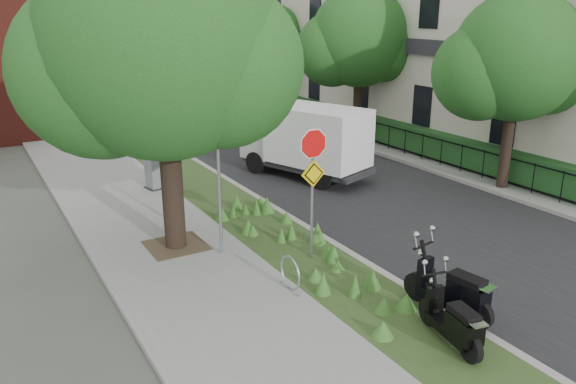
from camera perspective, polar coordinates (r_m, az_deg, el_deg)
name	(u,v)px	position (r m, az deg, el deg)	size (l,w,h in m)	color
ground	(373,257)	(13.91, 8.62, -6.50)	(120.00, 120.00, 0.00)	#4C5147
sidewalk_near	(100,178)	(20.89, -18.58, 1.39)	(3.50, 60.00, 0.12)	gray
verge	(174,167)	(21.57, -11.46, 2.50)	(2.00, 60.00, 0.12)	#2A471E
kerb_near	(199,163)	(21.90, -9.00, 2.89)	(0.20, 60.00, 0.13)	#9E9991
road	(278,154)	(23.36, -0.99, 3.93)	(7.00, 60.00, 0.01)	black
kerb_far	(347,142)	(25.20, 5.99, 5.04)	(0.20, 60.00, 0.13)	#9E9991
footpath_far	(377,138)	(26.22, 9.00, 5.42)	(3.20, 60.00, 0.12)	gray
street_tree_main	(159,53)	(13.25, -12.99, 13.59)	(6.21, 5.54, 7.66)	black
bare_post	(219,174)	(13.05, -7.04, 1.83)	(0.08, 0.08, 4.00)	#A5A8AD
bike_hoop	(290,273)	(11.85, 0.23, -8.22)	(0.06, 0.78, 0.77)	#A5A8AD
sign_assembly	(313,167)	(12.77, 2.56, 2.56)	(0.94, 0.08, 3.22)	#A5A8AD
fence_far	(360,127)	(25.48, 7.31, 6.53)	(0.04, 24.00, 1.00)	black
hedge_far	(372,126)	(25.91, 8.55, 6.67)	(1.00, 24.00, 1.10)	#194820
terrace_houses	(437,44)	(27.85, 14.86, 14.32)	(7.40, 26.40, 8.20)	beige
far_tree_a	(514,63)	(19.18, 21.99, 12.03)	(4.60, 4.10, 6.22)	black
far_tree_b	(358,42)	(24.89, 7.10, 14.86)	(4.83, 4.31, 6.56)	black
far_tree_c	(268,43)	(31.64, -2.00, 14.92)	(4.37, 3.89, 5.93)	black
scooter_near	(456,327)	(10.37, 16.72, -13.03)	(0.57, 1.75, 0.84)	black
scooter_far	(457,296)	(11.25, 16.77, -10.10)	(0.61, 1.98, 0.95)	black
box_truck	(307,138)	(19.78, 1.98, 5.48)	(3.31, 5.11, 2.16)	#262628
utility_cabinet	(159,170)	(18.90, -12.95, 2.18)	(1.01, 0.78, 1.21)	#262628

